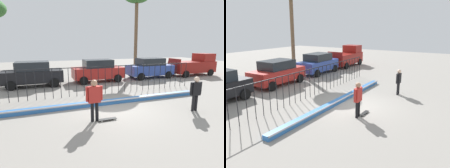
% 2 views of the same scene
% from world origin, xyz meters
% --- Properties ---
extents(ground_plane, '(60.00, 60.00, 0.00)m').
position_xyz_m(ground_plane, '(0.00, 0.00, 0.00)').
color(ground_plane, gray).
extents(bowl_coping_ledge, '(11.00, 0.40, 0.27)m').
position_xyz_m(bowl_coping_ledge, '(0.00, 1.01, 0.12)').
color(bowl_coping_ledge, '#2D6BB7').
rests_on(bowl_coping_ledge, ground).
extents(perimeter_fence, '(14.04, 0.04, 1.81)m').
position_xyz_m(perimeter_fence, '(0.00, 3.14, 1.11)').
color(perimeter_fence, black).
rests_on(perimeter_fence, ground).
extents(skateboarder, '(0.71, 0.27, 1.77)m').
position_xyz_m(skateboarder, '(-1.39, -0.94, 1.06)').
color(skateboarder, black).
rests_on(skateboarder, ground).
extents(skateboard, '(0.80, 0.20, 0.07)m').
position_xyz_m(skateboard, '(-0.87, -1.05, 0.06)').
color(skateboard, black).
rests_on(skateboard, ground).
extents(camera_operator, '(0.68, 0.25, 1.68)m').
position_xyz_m(camera_operator, '(3.45, -1.45, 1.01)').
color(camera_operator, black).
rests_on(camera_operator, ground).
extents(parked_car_black, '(4.30, 2.12, 1.90)m').
position_xyz_m(parked_car_black, '(-3.97, 7.14, 0.97)').
color(parked_car_black, black).
rests_on(parked_car_black, ground).
extents(parked_car_red, '(4.30, 2.12, 1.90)m').
position_xyz_m(parked_car_red, '(1.19, 7.20, 0.97)').
color(parked_car_red, '#B2231E').
rests_on(parked_car_red, ground).
extents(parked_car_blue, '(4.30, 2.12, 1.90)m').
position_xyz_m(parked_car_blue, '(6.37, 7.19, 0.97)').
color(parked_car_blue, '#2D479E').
rests_on(parked_car_blue, ground).
extents(pickup_truck, '(4.70, 2.12, 2.24)m').
position_xyz_m(pickup_truck, '(11.55, 6.97, 1.04)').
color(pickup_truck, maroon).
rests_on(pickup_truck, ground).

